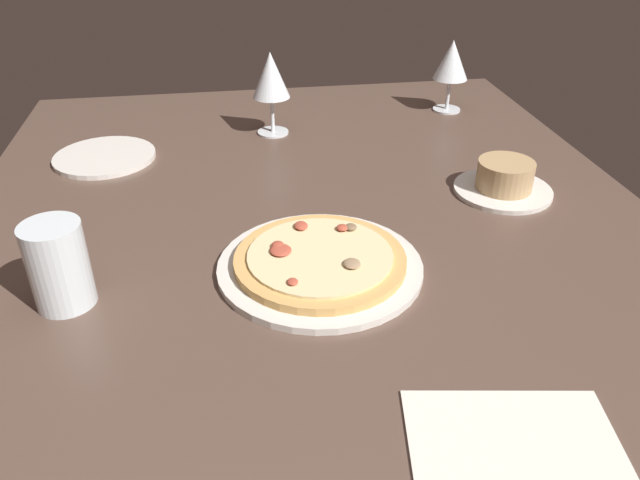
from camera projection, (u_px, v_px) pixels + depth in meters
dining_table at (320, 259)px, 92.20cm from camera, size 150.00×110.00×4.00cm
pizza_main at (320, 263)px, 85.53cm from camera, size 28.15×28.15×3.36cm
ramekin_on_saucer at (504, 180)px, 105.07cm from camera, size 16.43×16.43×5.63cm
wine_glass_far at (271, 78)px, 123.37cm from camera, size 7.45×7.45×16.65cm
wine_glass_near at (452, 62)px, 135.61cm from camera, size 7.56×7.56×15.53cm
water_glass at (60, 270)px, 77.25cm from camera, size 7.40×7.40×11.26cm
side_plate at (105, 157)px, 117.86cm from camera, size 18.76×18.76×0.90cm
paper_menu at (511, 435)px, 61.13cm from camera, size 14.74×22.00×0.30cm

